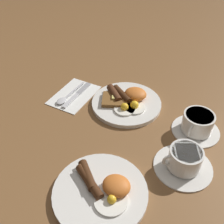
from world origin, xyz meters
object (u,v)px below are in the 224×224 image
at_px(breakfast_plate_near, 126,101).
at_px(breakfast_plate_far, 102,191).
at_px(spoon, 65,98).
at_px(teacup_far, 184,161).
at_px(teacup_near, 197,124).
at_px(knife, 78,93).

relative_size(breakfast_plate_near, breakfast_plate_far, 1.02).
relative_size(breakfast_plate_far, spoon, 1.50).
height_order(teacup_far, spoon, teacup_far).
height_order(breakfast_plate_far, spoon, breakfast_plate_far).
relative_size(breakfast_plate_near, teacup_near, 1.63).
distance_m(teacup_near, knife, 0.44).
distance_m(breakfast_plate_far, teacup_far, 0.24).
relative_size(breakfast_plate_near, teacup_far, 1.51).
height_order(teacup_far, knife, teacup_far).
relative_size(breakfast_plate_far, teacup_far, 1.48).
xyz_separation_m(breakfast_plate_near, teacup_near, (-0.25, 0.03, 0.02)).
xyz_separation_m(teacup_near, spoon, (0.47, 0.04, -0.02)).
bearing_deg(breakfast_plate_far, knife, -52.02).
relative_size(teacup_far, knife, 0.97).
bearing_deg(knife, breakfast_plate_far, 41.53).
bearing_deg(knife, teacup_far, 71.88).
relative_size(teacup_near, knife, 0.89).
height_order(breakfast_plate_near, knife, breakfast_plate_near).
bearing_deg(teacup_near, breakfast_plate_near, -7.75).
xyz_separation_m(breakfast_plate_near, knife, (0.19, 0.02, -0.01)).
distance_m(teacup_far, knife, 0.47).
relative_size(teacup_far, spoon, 1.01).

